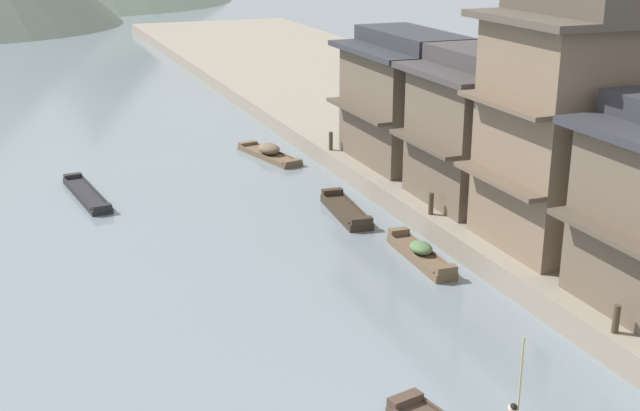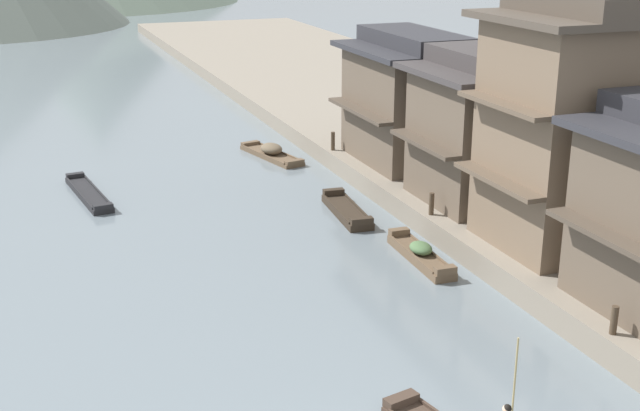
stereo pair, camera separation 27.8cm
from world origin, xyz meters
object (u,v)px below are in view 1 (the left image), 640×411
Objects in this scene: boat_moored_third at (346,211)px; mooring_post_dock_far at (331,141)px; boat_moored_second at (87,195)px; boat_moored_nearest at (421,254)px; house_waterfront_second at (576,124)px; house_waterfront_narrow at (410,98)px; boat_moored_far at (269,153)px; mooring_post_dock_mid at (431,203)px; mooring_post_dock_near at (616,319)px; house_waterfront_tall at (484,128)px.

mooring_post_dock_far is (2.16, 7.13, 1.17)m from boat_moored_third.
boat_moored_nearest is at bearing -48.76° from boat_moored_second.
boat_moored_nearest is at bearing 155.92° from house_waterfront_second.
boat_moored_nearest is 11.34m from house_waterfront_narrow.
boat_moored_second is 0.65× the size of house_waterfront_second.
mooring_post_dock_far is (-2.83, 2.97, -2.54)m from house_waterfront_narrow.
boat_moored_far is 19.18m from house_waterfront_second.
boat_moored_nearest is 12.91m from mooring_post_dock_far.
boat_moored_far is 0.57× the size of house_waterfront_second.
mooring_post_dock_far is at bearing 133.61° from house_waterfront_narrow.
mooring_post_dock_far is at bearing 83.04° from boat_moored_nearest.
boat_moored_second is 21.43m from house_waterfront_second.
boat_moored_far is 13.66m from mooring_post_dock_mid.
house_waterfront_second is 9.37× the size of mooring_post_dock_far.
house_waterfront_narrow is 4.83m from mooring_post_dock_far.
mooring_post_dock_far is at bearing 90.00° from mooring_post_dock_mid.
mooring_post_dock_mid is at bearing -110.44° from house_waterfront_narrow.
mooring_post_dock_mid is at bearing -90.00° from mooring_post_dock_far.
boat_moored_far is 0.73× the size of house_waterfront_narrow.
mooring_post_dock_far is (0.00, 10.57, 0.02)m from mooring_post_dock_mid.
house_waterfront_narrow is at bearing -8.65° from boat_moored_second.
mooring_post_dock_mid is (0.00, 10.78, 0.02)m from mooring_post_dock_near.
house_waterfront_tall reaches higher than mooring_post_dock_far.
boat_moored_nearest is at bearing 100.30° from mooring_post_dock_near.
house_waterfront_narrow reaches higher than mooring_post_dock_far.
boat_moored_nearest is 5.67m from boat_moored_third.
boat_moored_nearest is at bearing -87.04° from boat_moored_far.
boat_moored_nearest is 2.91m from mooring_post_dock_mid.
boat_moored_far is at bearing 107.21° from house_waterfront_second.
house_waterfront_second is at bearing -72.79° from boat_moored_far.
mooring_post_dock_near is at bearing -81.36° from boat_moored_third.
house_waterfront_second is at bearing -88.62° from house_waterfront_narrow.
boat_moored_third is 10.62m from house_waterfront_second.
house_waterfront_tall is at bearing 92.73° from house_waterfront_second.
house_waterfront_second is at bearing -42.87° from boat_moored_second.
mooring_post_dock_mid reaches higher than boat_moored_third.
mooring_post_dock_near is (2.37, -24.20, 1.05)m from boat_moored_far.
mooring_post_dock_far is (-2.86, 9.51, -2.55)m from house_waterfront_tall.
mooring_post_dock_far is at bearing 90.00° from mooring_post_dock_near.
boat_moored_second is at bearing 171.35° from house_waterfront_narrow.
boat_moored_second is at bearing 147.20° from boat_moored_third.
mooring_post_dock_far reaches higher than boat_moored_far.
mooring_post_dock_far is (2.37, -2.85, 1.09)m from boat_moored_far.
boat_moored_second is at bearing 131.24° from boat_moored_nearest.
boat_moored_nearest reaches higher than boat_moored_second.
mooring_post_dock_near is at bearing -84.41° from boat_moored_far.
mooring_post_dock_near is 21.35m from mooring_post_dock_far.
mooring_post_dock_far is (0.00, 21.35, 0.04)m from mooring_post_dock_near.
house_waterfront_tall is at bearing 76.41° from mooring_post_dock_near.
boat_moored_third is 0.71× the size of house_waterfront_tall.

